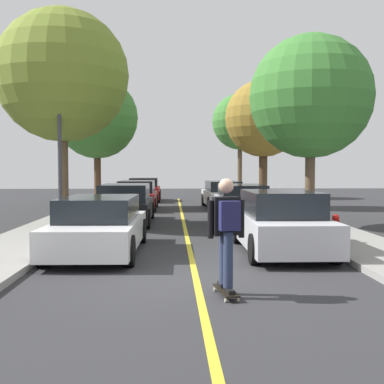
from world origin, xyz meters
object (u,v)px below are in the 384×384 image
(parked_car_left_nearest, at_px, (99,226))
(street_tree_left_nearest, at_px, (63,76))
(skateboarder, at_px, (227,227))
(street_tree_left_near, at_px, (97,118))
(parked_car_left_far, at_px, (137,195))
(street_tree_right_near, at_px, (263,119))
(skateboard, at_px, (226,291))
(street_tree_right_nearest, at_px, (311,97))
(parked_car_left_near, at_px, (125,204))
(parked_car_right_near, at_px, (242,204))
(street_tree_right_far, at_px, (240,122))
(parked_car_right_nearest, at_px, (280,223))
(streetlamp, at_px, (59,126))
(fire_hydrant, at_px, (335,228))
(parked_car_left_farthest, at_px, (144,190))
(parked_car_right_far, at_px, (223,195))

(parked_car_left_nearest, distance_m, street_tree_left_nearest, 7.27)
(skateboarder, bearing_deg, street_tree_left_near, 104.78)
(parked_car_left_far, distance_m, street_tree_right_near, 7.25)
(parked_car_left_far, distance_m, skateboard, 16.44)
(street_tree_left_nearest, bearing_deg, street_tree_right_nearest, -6.35)
(parked_car_left_near, relative_size, parked_car_right_near, 1.07)
(street_tree_left_nearest, xyz_separation_m, street_tree_right_nearest, (8.18, -0.91, -0.78))
(street_tree_right_nearest, distance_m, street_tree_right_far, 16.75)
(parked_car_right_nearest, xyz_separation_m, street_tree_right_nearest, (1.98, 4.58, 3.60))
(street_tree_left_near, bearing_deg, parked_car_left_nearest, -81.35)
(street_tree_right_nearest, xyz_separation_m, streetlamp, (-7.95, -0.67, -1.02))
(parked_car_right_nearest, relative_size, streetlamp, 0.79)
(street_tree_right_far, relative_size, fire_hydrant, 9.69)
(street_tree_right_nearest, bearing_deg, street_tree_left_nearest, 173.65)
(parked_car_left_farthest, relative_size, fire_hydrant, 5.91)
(fire_hydrant, height_order, streetlamp, streetlamp)
(street_tree_right_near, bearing_deg, skateboard, -102.37)
(parked_car_left_farthest, bearing_deg, skateboard, -83.59)
(parked_car_right_far, xyz_separation_m, street_tree_right_near, (1.98, -0.27, 3.74))
(parked_car_right_nearest, distance_m, parked_car_right_near, 6.46)
(skateboarder, bearing_deg, parked_car_left_nearest, 122.03)
(street_tree_left_nearest, xyz_separation_m, skateboarder, (4.49, -9.44, -3.99))
(streetlamp, bearing_deg, skateboarder, -61.51)
(street_tree_left_near, height_order, skateboarder, street_tree_left_near)
(parked_car_right_far, relative_size, streetlamp, 0.82)
(parked_car_left_near, height_order, parked_car_right_nearest, parked_car_right_nearest)
(parked_car_right_near, bearing_deg, street_tree_right_nearest, -43.51)
(parked_car_left_near, xyz_separation_m, street_tree_left_nearest, (-1.98, -0.85, 4.39))
(parked_car_left_nearest, bearing_deg, street_tree_left_nearest, 110.08)
(street_tree_left_near, relative_size, skateboard, 7.31)
(street_tree_left_nearest, relative_size, street_tree_right_near, 1.16)
(street_tree_left_nearest, height_order, skateboard, street_tree_left_nearest)
(parked_car_right_nearest, relative_size, street_tree_left_near, 0.68)
(street_tree_left_nearest, xyz_separation_m, streetlamp, (0.23, -1.58, -1.81))
(fire_hydrant, bearing_deg, street_tree_right_nearest, 83.19)
(parked_car_right_nearest, bearing_deg, parked_car_right_near, 90.00)
(fire_hydrant, bearing_deg, street_tree_right_far, 88.68)
(parked_car_left_farthest, bearing_deg, parked_car_left_nearest, -90.00)
(parked_car_left_near, relative_size, fire_hydrant, 6.70)
(parked_car_right_nearest, bearing_deg, parked_car_left_farthest, 102.89)
(street_tree_left_near, relative_size, fire_hydrant, 9.02)
(streetlamp, bearing_deg, street_tree_left_nearest, 98.25)
(parked_car_right_nearest, distance_m, street_tree_right_nearest, 6.15)
(parked_car_left_nearest, distance_m, skateboard, 4.74)
(parked_car_left_far, distance_m, streetlamp, 8.97)
(parked_car_right_nearest, height_order, skateboard, parked_car_right_nearest)
(parked_car_right_far, xyz_separation_m, fire_hydrant, (1.50, -12.59, -0.18))
(street_tree_right_near, xyz_separation_m, streetlamp, (-7.95, -8.99, -1.14))
(parked_car_left_far, distance_m, parked_car_right_far, 4.30)
(street_tree_left_nearest, height_order, street_tree_right_nearest, street_tree_left_nearest)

